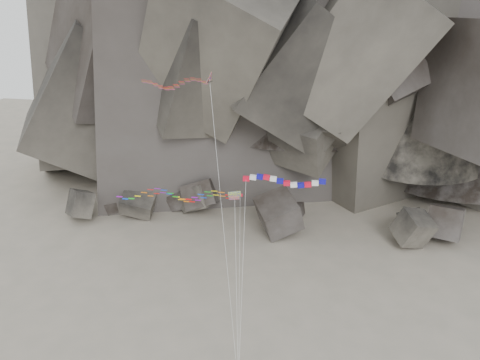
% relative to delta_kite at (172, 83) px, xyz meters
% --- Properties ---
extents(ground, '(260.00, 260.00, 0.00)m').
position_rel_delta_kite_xyz_m(ground, '(5.31, -2.92, -32.55)').
color(ground, gray).
rests_on(ground, ground).
extents(boulder_field, '(75.91, 18.19, 8.93)m').
position_rel_delta_kite_xyz_m(boulder_field, '(3.15, 31.20, -30.17)').
color(boulder_field, '#47423F').
rests_on(boulder_field, ground).
extents(delta_kite, '(13.80, 12.17, 32.66)m').
position_rel_delta_kite_xyz_m(delta_kite, '(0.00, 0.00, 0.00)').
color(delta_kite, red).
rests_on(delta_kite, ground).
extents(banner_kite, '(9.58, 12.17, 20.95)m').
position_rel_delta_kite_xyz_m(banner_kite, '(12.76, 0.44, -10.94)').
color(banner_kite, red).
rests_on(banner_kite, ground).
extents(parafoil_kite, '(16.04, 7.31, 20.40)m').
position_rel_delta_kite_xyz_m(parafoil_kite, '(0.72, -4.16, -11.68)').
color(parafoil_kite, '#DBFF0E').
rests_on(parafoil_kite, ground).
extents(pennant_kite, '(2.47, 11.27, 18.28)m').
position_rel_delta_kite_xyz_m(pennant_kite, '(8.13, -2.10, -16.98)').
color(pennant_kite, red).
rests_on(pennant_kite, ground).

